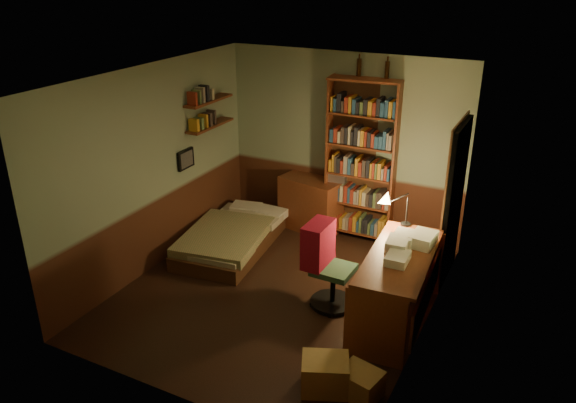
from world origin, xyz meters
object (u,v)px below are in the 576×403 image
at_px(desk, 398,289).
at_px(cardboard_box_b, 360,383).
at_px(bookshelf, 361,162).
at_px(dresser, 310,204).
at_px(mini_stereo, 337,176).
at_px(cardboard_box_a, 325,374).
at_px(bed, 231,230).
at_px(desk_lamp, 408,203).
at_px(office_chair, 334,262).

xyz_separation_m(desk, cardboard_box_b, (0.05, -1.27, -0.29)).
bearing_deg(bookshelf, dresser, -179.25).
relative_size(mini_stereo, cardboard_box_a, 0.62).
distance_m(bed, desk_lamp, 2.55).
bearing_deg(cardboard_box_a, desk, 78.32).
bearing_deg(bookshelf, cardboard_box_b, -75.20).
height_order(bookshelf, desk_lamp, bookshelf).
xyz_separation_m(office_chair, cardboard_box_a, (0.47, -1.32, -0.41)).
xyz_separation_m(dresser, desk_lamp, (1.68, -0.98, 0.73)).
relative_size(bookshelf, office_chair, 2.00).
relative_size(dresser, bookshelf, 0.39).
bearing_deg(bookshelf, office_chair, -84.53).
bearing_deg(dresser, cardboard_box_a, -51.87).
bearing_deg(dresser, bed, -113.53).
relative_size(bookshelf, desk, 1.46).
height_order(desk, office_chair, office_chair).
xyz_separation_m(mini_stereo, desk, (1.47, -1.84, -0.44)).
bearing_deg(mini_stereo, cardboard_box_b, -71.47).
height_order(bookshelf, desk, bookshelf).
bearing_deg(cardboard_box_b, dresser, 122.26).
bearing_deg(cardboard_box_a, desk_lamp, 86.77).
distance_m(mini_stereo, cardboard_box_b, 3.54).
xyz_separation_m(mini_stereo, bookshelf, (0.35, -0.04, 0.28)).
distance_m(office_chair, cardboard_box_a, 1.46).
xyz_separation_m(mini_stereo, cardboard_box_a, (1.20, -3.17, -0.70)).
height_order(dresser, mini_stereo, mini_stereo).
bearing_deg(dresser, bookshelf, 17.83).
bearing_deg(bookshelf, desk_lamp, -53.87).
bearing_deg(bed, cardboard_box_a, -47.99).
bearing_deg(cardboard_box_a, office_chair, 109.74).
xyz_separation_m(bookshelf, cardboard_box_b, (1.17, -3.07, -1.02)).
bearing_deg(cardboard_box_a, cardboard_box_b, 11.76).
distance_m(bookshelf, office_chair, 1.94).
distance_m(bed, cardboard_box_b, 3.25).
bearing_deg(dresser, mini_stereo, 30.10).
distance_m(desk, office_chair, 0.76).
bearing_deg(dresser, desk, -32.01).
bearing_deg(cardboard_box_b, bookshelf, 110.81).
bearing_deg(office_chair, mini_stereo, 112.68).
relative_size(dresser, cardboard_box_a, 2.04).
bearing_deg(office_chair, desk_lamp, 53.40).
relative_size(dresser, desk_lamp, 1.56).
xyz_separation_m(desk, desk_lamp, (-0.16, 0.74, 0.71)).
bearing_deg(bed, bookshelf, 31.51).
bearing_deg(office_chair, bookshelf, 102.88).
relative_size(mini_stereo, cardboard_box_b, 0.72).
distance_m(desk_lamp, cardboard_box_b, 2.25).
relative_size(cardboard_box_a, cardboard_box_b, 1.17).
relative_size(mini_stereo, office_chair, 0.24).
height_order(dresser, desk_lamp, desk_lamp).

